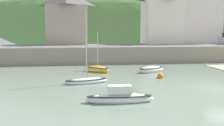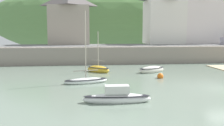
{
  "view_description": "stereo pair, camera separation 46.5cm",
  "coord_description": "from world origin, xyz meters",
  "px_view_note": "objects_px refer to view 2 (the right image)",
  "views": [
    {
      "loc": [
        -11.83,
        -19.44,
        4.64
      ],
      "look_at": [
        -8.39,
        6.63,
        1.38
      ],
      "focal_mm": 41.48,
      "sensor_mm": 36.0,
      "label": 1
    },
    {
      "loc": [
        -11.37,
        -19.5,
        4.64
      ],
      "look_at": [
        -8.39,
        6.63,
        1.38
      ],
      "focal_mm": 41.48,
      "sensor_mm": 36.0,
      "label": 2
    }
  ],
  "objects_px": {
    "waterfront_building_right": "(196,14)",
    "sailboat_white_hull": "(117,97)",
    "church_with_spire": "(206,2)",
    "sailboat_tall_mast": "(152,70)",
    "mooring_buoy": "(160,76)",
    "waterfront_building_left": "(69,18)",
    "fishing_boat_green": "(86,80)",
    "motorboat_with_cabin": "(98,69)",
    "waterfront_building_centre": "(164,15)"
  },
  "relations": [
    {
      "from": "waterfront_building_left",
      "to": "sailboat_white_hull",
      "type": "relative_size",
      "value": 1.94
    },
    {
      "from": "fishing_boat_green",
      "to": "mooring_buoy",
      "type": "xyz_separation_m",
      "value": [
        7.36,
        1.62,
        -0.06
      ]
    },
    {
      "from": "sailboat_white_hull",
      "to": "church_with_spire",
      "type": "bearing_deg",
      "value": 58.62
    },
    {
      "from": "church_with_spire",
      "to": "motorboat_with_cabin",
      "type": "distance_m",
      "value": 31.25
    },
    {
      "from": "waterfront_building_left",
      "to": "waterfront_building_right",
      "type": "xyz_separation_m",
      "value": [
        22.32,
        0.0,
        0.77
      ]
    },
    {
      "from": "fishing_boat_green",
      "to": "mooring_buoy",
      "type": "bearing_deg",
      "value": -2.39
    },
    {
      "from": "waterfront_building_left",
      "to": "church_with_spire",
      "type": "distance_m",
      "value": 26.65
    },
    {
      "from": "fishing_boat_green",
      "to": "sailboat_white_hull",
      "type": "height_order",
      "value": "fishing_boat_green"
    },
    {
      "from": "waterfront_building_left",
      "to": "sailboat_white_hull",
      "type": "xyz_separation_m",
      "value": [
        4.36,
        -28.35,
        -6.55
      ]
    },
    {
      "from": "motorboat_with_cabin",
      "to": "waterfront_building_centre",
      "type": "bearing_deg",
      "value": 95.32
    },
    {
      "from": "waterfront_building_centre",
      "to": "motorboat_with_cabin",
      "type": "bearing_deg",
      "value": -128.76
    },
    {
      "from": "waterfront_building_right",
      "to": "sailboat_tall_mast",
      "type": "distance_m",
      "value": 21.93
    },
    {
      "from": "waterfront_building_right",
      "to": "mooring_buoy",
      "type": "xyz_separation_m",
      "value": [
        -12.54,
        -20.19,
        -7.45
      ]
    },
    {
      "from": "motorboat_with_cabin",
      "to": "mooring_buoy",
      "type": "xyz_separation_m",
      "value": [
        5.88,
        -4.57,
        -0.12
      ]
    },
    {
      "from": "waterfront_building_centre",
      "to": "mooring_buoy",
      "type": "distance_m",
      "value": 22.45
    },
    {
      "from": "waterfront_building_right",
      "to": "sailboat_white_hull",
      "type": "bearing_deg",
      "value": -122.35
    },
    {
      "from": "waterfront_building_right",
      "to": "fishing_boat_green",
      "type": "xyz_separation_m",
      "value": [
        -19.9,
        -21.8,
        -7.4
      ]
    },
    {
      "from": "waterfront_building_left",
      "to": "motorboat_with_cabin",
      "type": "bearing_deg",
      "value": -75.98
    },
    {
      "from": "motorboat_with_cabin",
      "to": "mooring_buoy",
      "type": "bearing_deg",
      "value": 6.24
    },
    {
      "from": "waterfront_building_right",
      "to": "church_with_spire",
      "type": "bearing_deg",
      "value": 46.33
    },
    {
      "from": "church_with_spire",
      "to": "sailboat_white_hull",
      "type": "xyz_separation_m",
      "value": [
        -21.78,
        -32.35,
        -9.84
      ]
    },
    {
      "from": "waterfront_building_right",
      "to": "fishing_boat_green",
      "type": "height_order",
      "value": "waterfront_building_right"
    },
    {
      "from": "waterfront_building_centre",
      "to": "waterfront_building_right",
      "type": "height_order",
      "value": "waterfront_building_right"
    },
    {
      "from": "waterfront_building_left",
      "to": "waterfront_building_right",
      "type": "relative_size",
      "value": 0.85
    },
    {
      "from": "church_with_spire",
      "to": "sailboat_tall_mast",
      "type": "xyz_separation_m",
      "value": [
        -16.24,
        -20.51,
        -9.88
      ]
    },
    {
      "from": "waterfront_building_right",
      "to": "sailboat_white_hull",
      "type": "distance_m",
      "value": 34.35
    },
    {
      "from": "mooring_buoy",
      "to": "sailboat_white_hull",
      "type": "bearing_deg",
      "value": -123.58
    },
    {
      "from": "waterfront_building_right",
      "to": "motorboat_with_cabin",
      "type": "relative_size",
      "value": 2.15
    },
    {
      "from": "church_with_spire",
      "to": "sailboat_tall_mast",
      "type": "height_order",
      "value": "church_with_spire"
    },
    {
      "from": "church_with_spire",
      "to": "mooring_buoy",
      "type": "bearing_deg",
      "value": -124.07
    },
    {
      "from": "fishing_boat_green",
      "to": "sailboat_white_hull",
      "type": "xyz_separation_m",
      "value": [
        1.94,
        -6.55,
        0.08
      ]
    },
    {
      "from": "motorboat_with_cabin",
      "to": "sailboat_white_hull",
      "type": "xyz_separation_m",
      "value": [
        0.46,
        -12.73,
        0.01
      ]
    },
    {
      "from": "church_with_spire",
      "to": "mooring_buoy",
      "type": "height_order",
      "value": "church_with_spire"
    },
    {
      "from": "church_with_spire",
      "to": "sailboat_tall_mast",
      "type": "distance_m",
      "value": 27.97
    },
    {
      "from": "sailboat_tall_mast",
      "to": "sailboat_white_hull",
      "type": "relative_size",
      "value": 0.8
    },
    {
      "from": "waterfront_building_centre",
      "to": "waterfront_building_right",
      "type": "bearing_deg",
      "value": 0.0
    },
    {
      "from": "waterfront_building_right",
      "to": "church_with_spire",
      "type": "height_order",
      "value": "church_with_spire"
    },
    {
      "from": "church_with_spire",
      "to": "sailboat_tall_mast",
      "type": "bearing_deg",
      "value": -128.37
    },
    {
      "from": "sailboat_tall_mast",
      "to": "mooring_buoy",
      "type": "distance_m",
      "value": 3.68
    },
    {
      "from": "waterfront_building_centre",
      "to": "church_with_spire",
      "type": "relative_size",
      "value": 0.65
    },
    {
      "from": "waterfront_building_left",
      "to": "church_with_spire",
      "type": "height_order",
      "value": "church_with_spire"
    },
    {
      "from": "waterfront_building_centre",
      "to": "sailboat_tall_mast",
      "type": "bearing_deg",
      "value": -111.61
    },
    {
      "from": "church_with_spire",
      "to": "waterfront_building_left",
      "type": "bearing_deg",
      "value": -171.3
    },
    {
      "from": "sailboat_tall_mast",
      "to": "fishing_boat_green",
      "type": "distance_m",
      "value": 9.17
    },
    {
      "from": "waterfront_building_right",
      "to": "waterfront_building_centre",
      "type": "bearing_deg",
      "value": -180.0
    },
    {
      "from": "waterfront_building_left",
      "to": "mooring_buoy",
      "type": "height_order",
      "value": "waterfront_building_left"
    },
    {
      "from": "waterfront_building_right",
      "to": "mooring_buoy",
      "type": "relative_size",
      "value": 16.71
    },
    {
      "from": "fishing_boat_green",
      "to": "mooring_buoy",
      "type": "relative_size",
      "value": 10.53
    },
    {
      "from": "motorboat_with_cabin",
      "to": "church_with_spire",
      "type": "bearing_deg",
      "value": 85.5
    },
    {
      "from": "sailboat_tall_mast",
      "to": "mooring_buoy",
      "type": "xyz_separation_m",
      "value": [
        -0.12,
        -3.68,
        -0.09
      ]
    }
  ]
}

